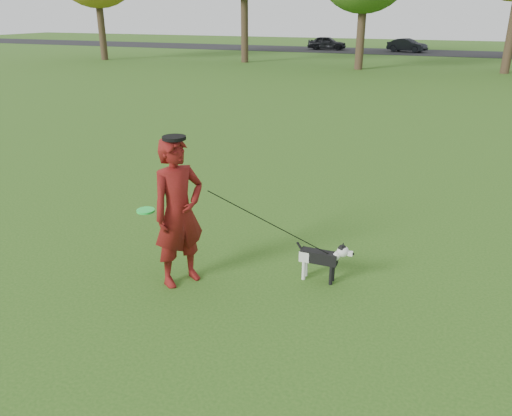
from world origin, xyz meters
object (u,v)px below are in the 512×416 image
at_px(car_left, 327,43).
at_px(man, 179,213).
at_px(dog, 323,257).
at_px(car_mid, 407,45).

bearing_deg(car_left, man, -170.21).
bearing_deg(car_left, dog, -167.68).
relative_size(man, car_left, 0.57).
relative_size(car_left, car_mid, 1.03).
xyz_separation_m(car_left, car_mid, (6.86, 0.00, -0.04)).
height_order(dog, car_left, car_left).
bearing_deg(car_mid, car_left, 109.16).
bearing_deg(dog, car_mid, 94.51).
distance_m(dog, car_mid, 39.82).
bearing_deg(car_left, car_mid, -91.81).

